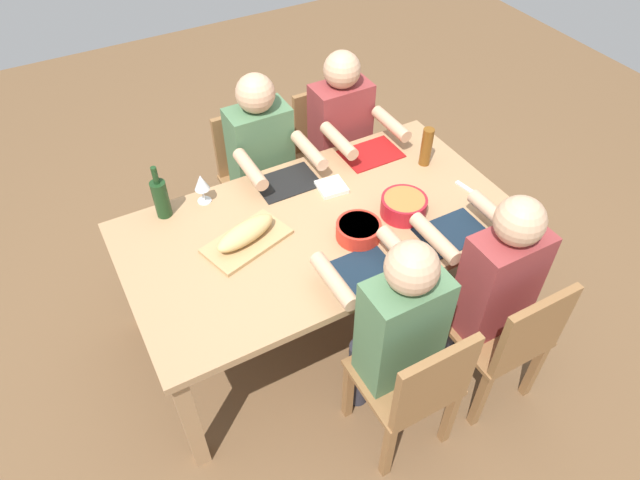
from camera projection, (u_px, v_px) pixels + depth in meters
The scene contains 23 objects.
ground_plane at pixel (320, 317), 3.27m from camera, with size 8.00×8.00×0.00m, color brown.
dining_table at pixel (320, 235), 2.81m from camera, with size 1.90×1.04×0.74m.
chair_near_right at pixel (508, 338), 2.59m from camera, with size 0.40×0.40×0.85m.
diner_near_right at pixel (492, 280), 2.55m from camera, with size 0.41×0.53×1.20m.
chair_far_center at pixel (254, 172), 3.46m from camera, with size 0.40×0.40×0.85m.
diner_far_center at pixel (264, 159), 3.19m from camera, with size 0.41×0.53×1.20m.
chair_far_right at pixel (328, 148), 3.64m from camera, with size 0.40×0.40×0.85m.
diner_far_right at pixel (344, 134), 3.37m from camera, with size 0.41×0.53×1.20m.
chair_near_center at pixel (415, 386), 2.41m from camera, with size 0.40×0.40×0.85m.
diner_near_center at pixel (395, 325), 2.37m from camera, with size 0.41×0.53×1.20m.
serving_bowl_fruit at pixel (404, 205), 2.77m from camera, with size 0.23×0.23×0.10m.
serving_bowl_pasta at pixel (359, 230), 2.66m from camera, with size 0.21×0.21×0.08m.
cutting_board at pixel (247, 241), 2.65m from camera, with size 0.40×0.22×0.02m, color tan.
bread_loaf at pixel (246, 233), 2.61m from camera, with size 0.32×0.11×0.09m, color tan.
wine_bottle at pixel (161, 198), 2.73m from camera, with size 0.08×0.08×0.29m.
beer_bottle at pixel (426, 147), 3.02m from camera, with size 0.06×0.06×0.22m, color brown.
wine_glass at pixel (201, 183), 2.79m from camera, with size 0.08×0.08×0.17m.
placemat_near_right at pixel (452, 233), 2.71m from camera, with size 0.32×0.23×0.01m, color #142333.
placemat_far_center at pixel (287, 182), 2.97m from camera, with size 0.32×0.23×0.01m, color black.
placemat_far_right at pixel (371, 154), 3.15m from camera, with size 0.32×0.23×0.01m, color maroon.
placemat_near_center at pixel (359, 272), 2.53m from camera, with size 0.32×0.23×0.01m, color #142333.
carving_knife at pixel (473, 193), 2.91m from camera, with size 0.23×0.02×0.01m, color silver.
napkin_stack at pixel (332, 187), 2.93m from camera, with size 0.14×0.14×0.02m, color white.
Camera 1 is at (-0.97, -1.76, 2.62)m, focal length 31.80 mm.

